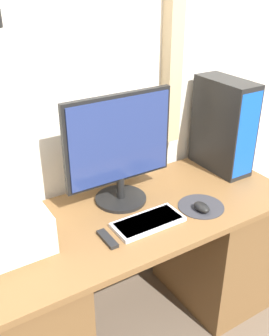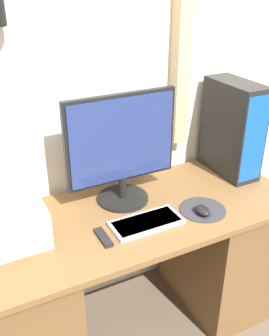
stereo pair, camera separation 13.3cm
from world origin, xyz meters
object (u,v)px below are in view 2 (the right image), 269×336
monitor (122,146)px  keyboard (146,222)px  computer_tower (232,129)px  remote_control (103,237)px  mouse (203,210)px  printer (0,224)px

monitor → keyboard: 0.37m
computer_tower → keyboard: bearing=-159.3°
keyboard → remote_control: size_ratio=2.41×
remote_control → monitor: bearing=50.2°
keyboard → computer_tower: (0.65, 0.25, 0.24)m
mouse → printer: printer is taller
monitor → printer: monitor is taller
keyboard → computer_tower: 0.74m
monitor → keyboard: bearing=-89.2°
monitor → remote_control: monitor is taller
monitor → computer_tower: 0.66m
printer → remote_control: size_ratio=2.68×
keyboard → computer_tower: size_ratio=0.63×
keyboard → remote_control: keyboard is taller
computer_tower → printer: bearing=-176.7°
computer_tower → printer: computer_tower is taller
printer → mouse: bearing=-14.6°
monitor → printer: size_ratio=1.52×
remote_control → mouse: bearing=-4.7°
keyboard → printer: bearing=163.5°
monitor → remote_control: bearing=-129.8°
monitor → mouse: monitor is taller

